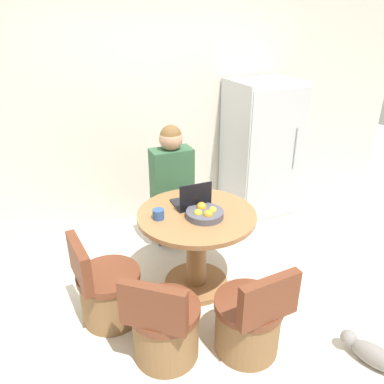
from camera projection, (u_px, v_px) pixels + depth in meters
ground_plane at (214, 293)px, 3.34m from camera, size 12.00×12.00×0.00m
wall_back at (152, 109)px, 4.17m from camera, size 7.00×0.06×2.60m
refrigerator at (261, 149)px, 4.48m from camera, size 0.75×0.71×1.61m
dining_table at (196, 240)px, 3.24m from camera, size 1.00×1.00×0.75m
chair_left_side at (108, 292)px, 2.97m from camera, size 0.51×0.50×0.77m
chair_near_left_corner at (165, 328)px, 2.63m from camera, size 0.57×0.57×0.77m
chair_near_camera at (249, 322)px, 2.68m from camera, size 0.50×0.50×0.77m
person_seated at (171, 182)px, 3.74m from camera, size 0.40×0.37×1.33m
laptop at (192, 201)px, 3.21m from camera, size 0.29×0.26×0.24m
fruit_bowl at (205, 213)px, 3.05m from camera, size 0.31×0.31×0.10m
coffee_cup at (158, 214)px, 3.02m from camera, size 0.09×0.09×0.08m
cat at (371, 353)px, 2.64m from camera, size 0.26×0.46×0.17m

